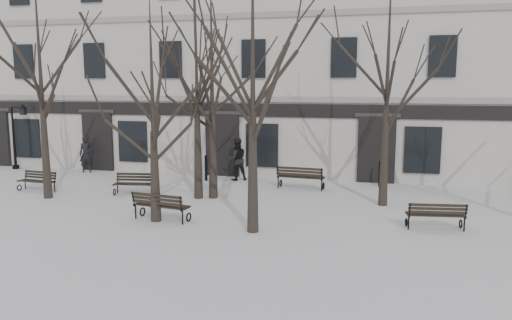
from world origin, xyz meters
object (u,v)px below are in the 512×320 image
(bench_1, at_px, (160,205))
(tree_0, at_px, (39,54))
(bench_2, at_px, (436,214))
(bench_3, at_px, (136,183))
(tree_2, at_px, (253,51))
(tree_1, at_px, (152,85))
(bench_0, at_px, (37,180))
(lamp_post, at_px, (17,132))
(bench_4, at_px, (300,177))

(bench_1, bearing_deg, tree_0, -10.52)
(bench_2, bearing_deg, bench_3, -19.30)
(bench_2, bearing_deg, bench_1, -0.59)
(tree_2, bearing_deg, bench_1, 171.51)
(bench_2, height_order, bench_3, bench_2)
(tree_1, bearing_deg, tree_0, 159.62)
(tree_2, xyz_separation_m, bench_2, (5.20, 1.52, -4.73))
(bench_0, relative_size, bench_1, 0.86)
(tree_0, relative_size, bench_2, 4.91)
(bench_2, xyz_separation_m, bench_3, (-10.85, 2.20, -0.01))
(tree_0, xyz_separation_m, tree_2, (8.62, -2.40, -0.16))
(tree_1, relative_size, lamp_post, 2.07)
(bench_4, bearing_deg, bench_3, 27.22)
(bench_4, bearing_deg, bench_2, 139.87)
(tree_0, bearing_deg, tree_2, -15.53)
(bench_4, relative_size, lamp_post, 0.60)
(tree_0, relative_size, lamp_post, 2.61)
(tree_1, xyz_separation_m, bench_1, (0.13, 0.06, -3.73))
(bench_0, bearing_deg, tree_1, -18.43)
(bench_0, height_order, bench_1, bench_1)
(bench_1, distance_m, bench_2, 8.39)
(tree_1, relative_size, bench_2, 3.89)
(bench_2, bearing_deg, tree_0, -11.44)
(lamp_post, bearing_deg, bench_2, -17.78)
(bench_0, relative_size, lamp_post, 0.50)
(bench_2, distance_m, bench_4, 6.72)
(tree_1, xyz_separation_m, bench_2, (8.45, 1.12, -3.77))
(bench_0, xyz_separation_m, bench_2, (15.03, -1.87, 0.03))
(bench_2, distance_m, lamp_post, 20.44)
(tree_2, xyz_separation_m, bench_0, (-9.83, 3.39, -4.76))
(bench_1, height_order, bench_2, bench_1)
(tree_0, height_order, tree_1, tree_0)
(bench_0, bearing_deg, lamp_post, 141.21)
(bench_3, distance_m, lamp_post, 9.57)
(bench_0, distance_m, bench_3, 4.19)
(tree_2, distance_m, bench_1, 5.65)
(bench_0, xyz_separation_m, bench_4, (10.26, 2.86, 0.09))
(tree_0, bearing_deg, bench_2, -3.62)
(lamp_post, bearing_deg, tree_1, -33.83)
(bench_2, bearing_deg, lamp_post, -25.60)
(tree_2, relative_size, bench_4, 4.21)
(bench_1, bearing_deg, tree_2, -179.67)
(tree_2, relative_size, lamp_post, 2.54)
(tree_0, height_order, bench_0, tree_0)
(tree_1, relative_size, bench_4, 3.44)
(tree_1, height_order, tree_2, tree_2)
(bench_0, bearing_deg, bench_4, 21.62)
(bench_0, relative_size, bench_2, 0.93)
(tree_1, distance_m, bench_2, 9.33)
(bench_1, distance_m, lamp_post, 13.34)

